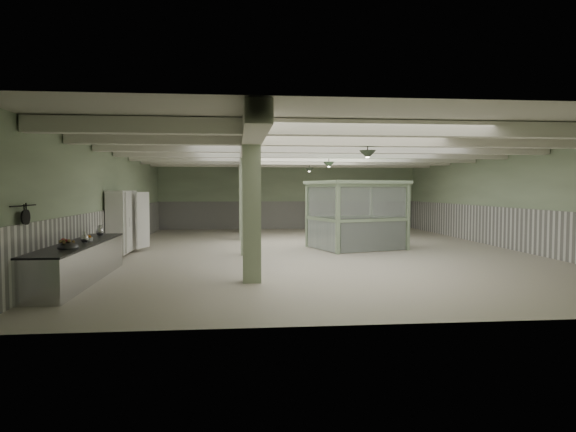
{
  "coord_description": "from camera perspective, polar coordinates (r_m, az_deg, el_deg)",
  "views": [
    {
      "loc": [
        -2.86,
        -17.92,
        2.17
      ],
      "look_at": [
        -1.19,
        -1.44,
        1.3
      ],
      "focal_mm": 32.0,
      "sensor_mm": 36.0,
      "label": 1
    }
  ],
  "objects": [
    {
      "name": "pendant_front",
      "position": [
        13.38,
        8.83,
        6.75
      ],
      "size": [
        0.44,
        0.44,
        0.22
      ],
      "primitive_type": "cone",
      "rotation": [
        3.14,
        0.0,
        0.0
      ],
      "color": "#323F2F",
      "rests_on": "ceiling"
    },
    {
      "name": "orange_bowl",
      "position": [
        13.33,
        -21.38,
        -2.48
      ],
      "size": [
        0.32,
        0.32,
        0.09
      ],
      "primitive_type": "cylinder",
      "rotation": [
        0.0,
        0.0,
        -0.42
      ],
      "color": "#B2B2B7",
      "rests_on": "prep_counter"
    },
    {
      "name": "column_b",
      "position": [
        16.92,
        -4.58,
        1.75
      ],
      "size": [
        0.42,
        0.42,
        3.6
      ],
      "primitive_type": "cube",
      "color": "#A3B591",
      "rests_on": "floor"
    },
    {
      "name": "beam_e",
      "position": [
        20.65,
        2.19,
        6.47
      ],
      "size": [
        13.9,
        0.35,
        0.32
      ],
      "primitive_type": "cube",
      "color": "white",
      "rests_on": "ceiling"
    },
    {
      "name": "column_c",
      "position": [
        21.92,
        -4.86,
        2.03
      ],
      "size": [
        0.42,
        0.42,
        3.6
      ],
      "primitive_type": "cube",
      "color": "#A3B591",
      "rests_on": "floor"
    },
    {
      "name": "wall_left",
      "position": [
        18.39,
        -18.81,
        1.69
      ],
      "size": [
        0.02,
        20.0,
        3.6
      ],
      "primitive_type": "cube",
      "color": "#ADC49D",
      "rests_on": "floor"
    },
    {
      "name": "pendant_mid",
      "position": [
        18.74,
        4.56,
        5.69
      ],
      "size": [
        0.44,
        0.44,
        0.22
      ],
      "primitive_type": "cone",
      "rotation": [
        3.14,
        0.0,
        0.0
      ],
      "color": "#323F2F",
      "rests_on": "ceiling"
    },
    {
      "name": "wall_back",
      "position": [
        28.07,
        0.05,
        2.25
      ],
      "size": [
        14.0,
        0.02,
        3.6
      ],
      "primitive_type": "cube",
      "color": "#ADC49D",
      "rests_on": "floor"
    },
    {
      "name": "wall_right",
      "position": [
        20.46,
        23.03,
        1.73
      ],
      "size": [
        0.02,
        20.0,
        3.6
      ],
      "primitive_type": "cube",
      "color": "#ADC49D",
      "rests_on": "floor"
    },
    {
      "name": "wainscot_right",
      "position": [
        20.49,
        22.91,
        -1.2
      ],
      "size": [
        0.05,
        19.9,
        1.5
      ],
      "primitive_type": "cube",
      "color": "white",
      "rests_on": "floor"
    },
    {
      "name": "pitcher_far",
      "position": [
        12.97,
        -21.67,
        -2.23
      ],
      "size": [
        0.21,
        0.24,
        0.26
      ],
      "primitive_type": null,
      "rotation": [
        0.0,
        0.0,
        0.17
      ],
      "color": "#B2B2B7",
      "rests_on": "prep_counter"
    },
    {
      "name": "pendant_back",
      "position": [
        23.67,
        2.37,
        5.13
      ],
      "size": [
        0.44,
        0.44,
        0.22
      ],
      "primitive_type": "cone",
      "rotation": [
        3.14,
        0.0,
        0.0
      ],
      "color": "#323F2F",
      "rests_on": "ceiling"
    },
    {
      "name": "skillet_near",
      "position": [
        10.99,
        -27.24,
        -0.14
      ],
      "size": [
        0.04,
        0.27,
        0.27
      ],
      "primitive_type": "cylinder",
      "rotation": [
        0.0,
        1.57,
        0.0
      ],
      "color": "black",
      "rests_on": "hook_rail"
    },
    {
      "name": "wall_front",
      "position": [
        8.43,
        14.06,
        0.41
      ],
      "size": [
        14.0,
        0.02,
        3.6
      ],
      "primitive_type": "cube",
      "color": "#ADC49D",
      "rests_on": "floor"
    },
    {
      "name": "hook_rail",
      "position": [
        11.09,
        -27.32,
        1.02
      ],
      "size": [
        0.02,
        1.2,
        0.02
      ],
      "primitive_type": "cylinder",
      "rotation": [
        1.57,
        0.0,
        0.0
      ],
      "color": "black",
      "rests_on": "wall_left"
    },
    {
      "name": "wainscot_back",
      "position": [
        28.07,
        0.05,
        0.11
      ],
      "size": [
        13.9,
        0.05,
        1.5
      ],
      "primitive_type": "cube",
      "color": "white",
      "rests_on": "floor"
    },
    {
      "name": "column_a",
      "position": [
        11.93,
        -4.06,
        1.23
      ],
      "size": [
        0.42,
        0.42,
        3.6
      ],
      "primitive_type": "cube",
      "color": "#A3B591",
      "rests_on": "floor"
    },
    {
      "name": "ceiling",
      "position": [
        18.2,
        3.29,
        7.51
      ],
      "size": [
        14.0,
        20.0,
        0.02
      ],
      "primitive_type": "cube",
      "color": "beige",
      "rests_on": "wall_back"
    },
    {
      "name": "beam_c",
      "position": [
        15.73,
        4.74,
        7.56
      ],
      "size": [
        13.9,
        0.35,
        0.32
      ],
      "primitive_type": "cube",
      "color": "white",
      "rests_on": "ceiling"
    },
    {
      "name": "filing_cabinet",
      "position": [
        19.94,
        12.27,
        -1.6
      ],
      "size": [
        0.53,
        0.64,
        1.18
      ],
      "primitive_type": "cube",
      "rotation": [
        0.0,
        0.0,
        -0.31
      ],
      "color": "#565A4B",
      "rests_on": "floor"
    },
    {
      "name": "veg_colander",
      "position": [
        11.83,
        -23.25,
        -2.91
      ],
      "size": [
        0.53,
        0.53,
        0.2
      ],
      "primitive_type": null,
      "rotation": [
        0.0,
        0.0,
        -0.26
      ],
      "color": "#39393D",
      "rests_on": "prep_counter"
    },
    {
      "name": "skillet_far",
      "position": [
        11.07,
        -27.07,
        -0.11
      ],
      "size": [
        0.04,
        0.29,
        0.29
      ],
      "primitive_type": "cylinder",
      "rotation": [
        0.0,
        1.57,
        0.0
      ],
      "color": "black",
      "rests_on": "hook_rail"
    },
    {
      "name": "prep_counter",
      "position": [
        13.0,
        -22.26,
        -4.77
      ],
      "size": [
        0.91,
        5.24,
        0.91
      ],
      "color": "#B2B2B7",
      "rests_on": "floor"
    },
    {
      "name": "beam_a",
      "position": [
        10.88,
        9.63,
        9.57
      ],
      "size": [
        13.9,
        0.35,
        0.32
      ],
      "primitive_type": "cube",
      "color": "white",
      "rests_on": "ceiling"
    },
    {
      "name": "beam_g",
      "position": [
        25.61,
        0.62,
        5.8
      ],
      "size": [
        13.9,
        0.35,
        0.32
      ],
      "primitive_type": "cube",
      "color": "white",
      "rests_on": "ceiling"
    },
    {
      "name": "beam_f",
      "position": [
        23.13,
        1.32,
        6.1
      ],
      "size": [
        13.9,
        0.35,
        0.32
      ],
      "primitive_type": "cube",
      "color": "white",
      "rests_on": "ceiling"
    },
    {
      "name": "wainscot_left",
      "position": [
        18.44,
        -18.68,
        -1.57
      ],
      "size": [
        0.05,
        19.9,
        1.5
      ],
      "primitive_type": "cube",
      "color": "white",
      "rests_on": "floor"
    },
    {
      "name": "beam_d",
      "position": [
        18.19,
        3.29,
        6.94
      ],
      "size": [
        13.9,
        0.35,
        0.32
      ],
      "primitive_type": "cube",
      "color": "white",
      "rests_on": "ceiling"
    },
    {
      "name": "beam_b",
      "position": [
        13.29,
        6.73,
        8.39
      ],
      "size": [
        13.9,
        0.35,
        0.32
      ],
      "primitive_type": "cube",
      "color": "white",
      "rests_on": "ceiling"
    },
    {
      "name": "floor",
      "position": [
        18.27,
        3.26,
        -3.82
      ],
      "size": [
        20.0,
        20.0,
        0.0
      ],
      "primitive_type": "plane",
      "color": "beige",
      "rests_on": "ground"
    },
    {
      "name": "walkin_cooler",
      "position": [
        17.97,
        -17.87,
        -0.81
      ],
      "size": [
        0.87,
        2.23,
        2.04
      ],
      "color": "white",
      "rests_on": "floor"
    },
    {
      "name": "column_d",
      "position": [
        25.92,
        -5.01,
        2.18
      ],
      "size": [
        0.42,
        0.42,
        3.6
      ],
      "primitive_type": "cube",
      "color": "#A3B591",
      "rests_on": "floor"
    },
    {
      "name": "pitcher_near",
      "position": [
        14.75,
        -20.17,
        -1.54
      ],
      "size": [
        0.25,
        0.27,
        0.3
      ],
      "primitive_type": null,
      "rotation": [
        0.0,
        0.0,
        0.23
      ],
      "color": "#B2B2B7",
      "rests_on": "prep_counter"
    },
    {
      "name": "girder",
      "position": [
        17.96,
        -4.67,
        6.86
      ],
      "size": [
        0.45,
        19.9,
        0.4
      ],
      "primitive_type": "cube",
      "color": "white",
      "rests_on": "ceiling"
    },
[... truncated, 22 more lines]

